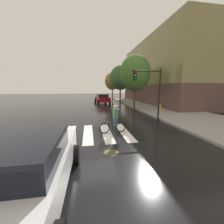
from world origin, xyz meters
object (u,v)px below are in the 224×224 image
sedan_mid (102,98)px  fire_hydrant (160,107)px  traffic_light_near (150,86)px  street_tree_mid (120,78)px  street_tree_far (112,81)px  cyclist (115,119)px  street_tree_near (135,73)px  manhole_cover (111,153)px  sedan_near (26,169)px

sedan_mid → fire_hydrant: bearing=-62.2°
sedan_mid → traffic_light_near: 14.26m
street_tree_mid → sedan_mid: bearing=177.7°
traffic_light_near → street_tree_far: (0.71, 22.06, 1.37)m
street_tree_mid → cyclist: bearing=-104.1°
street_tree_near → street_tree_mid: bearing=89.8°
manhole_cover → sedan_near: bearing=-138.6°
sedan_near → street_tree_near: bearing=61.6°
manhole_cover → cyclist: cyclist is taller
fire_hydrant → street_tree_far: (-2.20, 18.52, 3.70)m
sedan_near → sedan_mid: (3.86, 21.17, 0.03)m
street_tree_near → street_tree_mid: 7.92m
traffic_light_near → manhole_cover: bearing=-127.8°
manhole_cover → sedan_near: sedan_near is taller
cyclist → traffic_light_near: traffic_light_near is taller
traffic_light_near → fire_hydrant: (2.91, 3.54, -2.33)m
fire_hydrant → street_tree_far: 19.01m
sedan_mid → cyclist: 16.53m
street_tree_far → fire_hydrant: bearing=-83.2°
cyclist → street_tree_near: street_tree_near is taller
sedan_mid → cyclist: (-0.85, -16.51, -0.01)m
manhole_cover → street_tree_near: 12.79m
manhole_cover → street_tree_mid: 20.03m
street_tree_mid → street_tree_far: bearing=90.0°
fire_hydrant → street_tree_near: (-2.22, 2.29, 3.91)m
street_tree_near → street_tree_far: (0.03, 16.23, -0.21)m
fire_hydrant → manhole_cover: bearing=-128.5°
fire_hydrant → street_tree_far: size_ratio=0.12×
sedan_near → traffic_light_near: traffic_light_near is taller
sedan_near → street_tree_far: bearing=76.4°
manhole_cover → traffic_light_near: (4.04, 5.20, 2.86)m
sedan_mid → street_tree_mid: (3.25, -0.13, 3.59)m
traffic_light_near → street_tree_mid: bearing=87.1°
sedan_near → street_tree_far: 30.39m
traffic_light_near → street_tree_near: bearing=83.3°
cyclist → street_tree_mid: 17.26m
traffic_light_near → street_tree_mid: street_tree_mid is taller
street_tree_mid → street_tree_far: size_ratio=1.05×
cyclist → traffic_light_near: (3.40, 2.63, 2.02)m
cyclist → street_tree_far: street_tree_far is taller
cyclist → fire_hydrant: 8.82m
sedan_near → street_tree_far: (7.12, 29.35, 3.41)m
street_tree_mid → street_tree_far: street_tree_mid is taller
sedan_mid → traffic_light_near: bearing=-79.6°
sedan_near → manhole_cover: bearing=41.4°
sedan_mid → street_tree_far: (3.26, 8.18, 3.38)m
manhole_cover → traffic_light_near: size_ratio=0.15×
street_tree_mid → street_tree_near: bearing=-90.2°
fire_hydrant → street_tree_mid: bearing=102.2°
manhole_cover → fire_hydrant: bearing=51.5°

